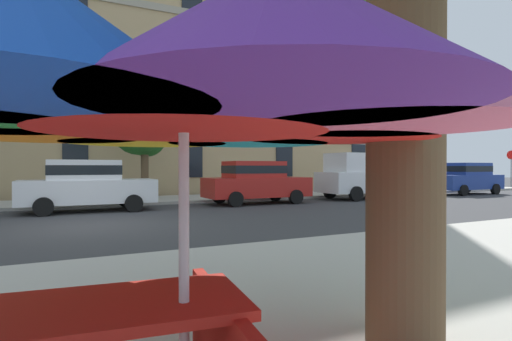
% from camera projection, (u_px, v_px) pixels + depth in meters
% --- Properties ---
extents(ground_plane, '(120.00, 120.00, 0.00)m').
position_uv_depth(ground_plane, '(89.00, 226.00, 10.35)').
color(ground_plane, '#38383A').
extents(sidewalk_far, '(56.00, 3.60, 0.12)m').
position_uv_depth(sidewalk_far, '(78.00, 203.00, 16.43)').
color(sidewalk_far, '#B2ADA3').
rests_on(sidewalk_far, ground).
extents(apartment_building, '(39.16, 12.08, 19.20)m').
position_uv_depth(apartment_building, '(71.00, 32.00, 23.69)').
color(apartment_building, tan).
rests_on(apartment_building, ground).
extents(sedan_white, '(4.40, 1.98, 1.78)m').
position_uv_depth(sedan_white, '(87.00, 184.00, 13.73)').
color(sedan_white, silver).
rests_on(sedan_white, ground).
extents(sedan_red, '(4.40, 1.98, 1.78)m').
position_uv_depth(sedan_red, '(256.00, 181.00, 16.64)').
color(sedan_red, '#B21E19').
rests_on(sedan_red, ground).
extents(pickup_white, '(5.10, 2.12, 2.20)m').
position_uv_depth(pickup_white, '(365.00, 178.00, 19.26)').
color(pickup_white, silver).
rests_on(pickup_white, ground).
extents(sedan_blue, '(4.40, 1.98, 1.78)m').
position_uv_depth(sedan_blue, '(466.00, 177.00, 22.57)').
color(sedan_blue, navy).
rests_on(sedan_blue, ground).
extents(stop_sign, '(0.07, 0.68, 2.82)m').
position_uv_depth(stop_sign, '(511.00, 163.00, 30.52)').
color(stop_sign, slate).
rests_on(stop_sign, ground).
extents(street_tree_middle, '(2.44, 2.36, 4.33)m').
position_uv_depth(street_tree_middle, '(143.00, 132.00, 17.43)').
color(street_tree_middle, brown).
rests_on(street_tree_middle, ground).
extents(patio_umbrella, '(3.47, 3.47, 2.27)m').
position_uv_depth(patio_umbrella, '(184.00, 90.00, 2.24)').
color(patio_umbrella, silver).
rests_on(patio_umbrella, ground).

